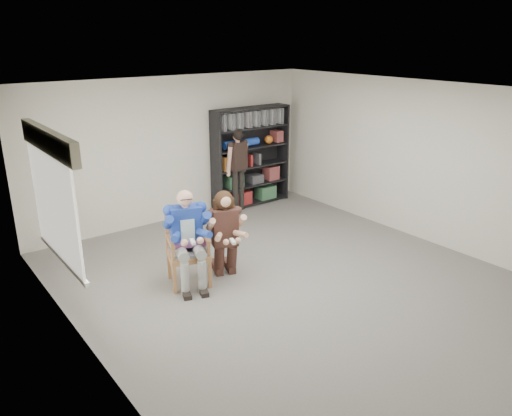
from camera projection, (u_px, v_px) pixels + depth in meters
room_shell at (293, 193)px, 7.04m from camera, size 6.00×7.00×2.80m
floor at (291, 282)px, 7.50m from camera, size 6.00×7.00×0.01m
window_left at (55, 199)px, 6.03m from camera, size 0.16×2.00×1.75m
armchair at (188, 249)px, 7.28m from camera, size 0.81×0.80×1.11m
seated_man at (188, 238)px, 7.23m from camera, size 0.87×1.02×1.45m
kneeling_woman at (225, 235)px, 7.49m from camera, size 0.81×1.02×1.33m
bookshelf at (251, 157)px, 10.59m from camera, size 1.80×0.38×2.10m
standing_man at (238, 171)px, 10.27m from camera, size 0.58×0.39×1.71m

